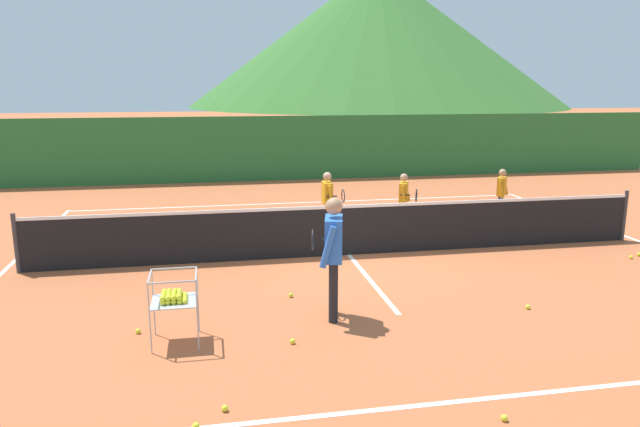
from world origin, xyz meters
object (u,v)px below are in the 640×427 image
Objects in this scene: tennis_net at (349,229)px; tennis_ball_0 at (196,426)px; instructor at (333,247)px; tennis_ball_1 at (639,254)px; student_1 at (404,196)px; tennis_ball_8 at (138,331)px; tennis_ball_4 at (293,341)px; tennis_ball_7 at (225,408)px; ball_cart at (173,297)px; tennis_ball_6 at (504,418)px; tennis_ball_3 at (631,257)px; tennis_ball_2 at (291,295)px; student_2 at (502,190)px; student_0 at (328,197)px; tennis_ball_5 at (528,307)px.

tennis_net reaches higher than tennis_ball_0.
instructor reaches higher than tennis_ball_1.
tennis_ball_8 is at bearing -137.47° from student_1.
tennis_ball_4 is at bearing -131.79° from instructor.
tennis_ball_0 and tennis_ball_7 have the same top height.
ball_cart is 4.08m from tennis_ball_6.
tennis_net reaches higher than tennis_ball_3.
ball_cart reaches higher than tennis_ball_2.
student_2 is 3.52m from tennis_ball_1.
tennis_net is at bearing 168.34° from tennis_ball_1.
instructor reaches higher than tennis_ball_2.
tennis_ball_1 is (5.38, -1.11, -0.47)m from tennis_net.
student_0 is 19.88× the size of tennis_ball_3.
ball_cart is at bearing -165.25° from tennis_ball_3.
ball_cart reaches higher than tennis_ball_8.
tennis_ball_4 is (1.17, 1.70, 0.00)m from tennis_ball_0.
instructor is at bearing 110.89° from tennis_ball_6.
tennis_net reaches higher than ball_cart.
instructor is at bearing -164.08° from tennis_ball_3.
instructor is 25.09× the size of tennis_ball_0.
tennis_ball_1 is at bearing 8.05° from tennis_ball_2.
student_1 is 8.50m from tennis_ball_0.
tennis_ball_3 is at bearing 31.36° from tennis_ball_5.
tennis_ball_1 is at bearing 15.15° from ball_cart.
ball_cart is at bearing -120.54° from student_0.
student_0 is 4.30m from student_2.
tennis_ball_0 is at bearing -82.15° from ball_cart.
tennis_ball_4 and tennis_ball_8 have the same top height.
tennis_ball_3 is at bearing -74.97° from student_2.
student_1 is at bearing -171.84° from student_2.
tennis_ball_8 is at bearing 144.02° from ball_cart.
tennis_ball_7 is at bearing -63.57° from tennis_ball_8.
tennis_ball_1 is at bearing 12.16° from tennis_ball_8.
tennis_ball_6 is 2.75m from tennis_ball_7.
tennis_ball_2 is 1.00× the size of tennis_ball_6.
tennis_ball_3 is 1.00× the size of tennis_ball_7.
student_0 reaches higher than tennis_ball_8.
tennis_ball_0 is 3.63m from tennis_ball_2.
instructor reaches higher than tennis_ball_0.
student_0 is at bearing 59.46° from ball_cart.
instructor is at bearing 1.44° from tennis_ball_8.
tennis_ball_6 is at bearing -88.32° from student_0.
tennis_ball_2 is (1.38, 3.36, 0.00)m from tennis_ball_0.
tennis_ball_2 is at bearing 24.13° from tennis_ball_8.
student_1 is at bearing 2.88° from student_0.
instructor is 25.09× the size of tennis_ball_4.
tennis_ball_4 is (1.45, -0.33, -0.56)m from ball_cart.
tennis_net is 4.09m from tennis_ball_4.
tennis_ball_2 is 1.00× the size of tennis_ball_7.
tennis_ball_1 is 1.00× the size of tennis_ball_3.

